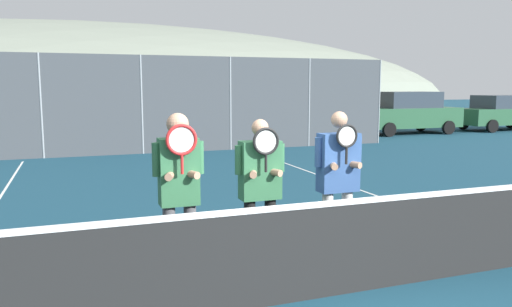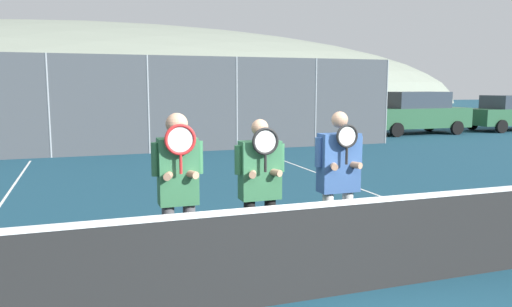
# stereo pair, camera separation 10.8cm
# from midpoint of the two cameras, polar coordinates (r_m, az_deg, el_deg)

# --- Properties ---
(ground_plane) EXTENTS (120.00, 120.00, 0.00)m
(ground_plane) POSITION_cam_midpoint_polar(r_m,az_deg,el_deg) (5.12, 5.65, -16.44)
(ground_plane) COLOR navy
(hill_distant) EXTENTS (95.13, 52.85, 18.50)m
(hill_distant) POSITION_cam_midpoint_polar(r_m,az_deg,el_deg) (63.47, -17.43, 5.44)
(hill_distant) COLOR gray
(hill_distant) RESTS_ON ground_plane
(clubhouse_building) EXTENTS (16.33, 5.50, 3.18)m
(clubhouse_building) POSITION_cam_midpoint_polar(r_m,az_deg,el_deg) (23.53, -17.95, 6.14)
(clubhouse_building) COLOR tan
(clubhouse_building) RESTS_ON ground_plane
(fence_back) EXTENTS (17.29, 0.06, 3.05)m
(fence_back) POSITION_cam_midpoint_polar(r_m,az_deg,el_deg) (15.89, -12.02, 5.47)
(fence_back) COLOR gray
(fence_back) RESTS_ON ground_plane
(tennis_net) EXTENTS (9.13, 0.09, 1.08)m
(tennis_net) POSITION_cam_midpoint_polar(r_m,az_deg,el_deg) (4.94, 5.73, -11.06)
(tennis_net) COLOR gray
(tennis_net) RESTS_ON ground_plane
(court_line_right_sideline) EXTENTS (0.05, 16.00, 0.01)m
(court_line_right_sideline) POSITION_cam_midpoint_polar(r_m,az_deg,el_deg) (9.25, 17.08, -5.70)
(court_line_right_sideline) COLOR white
(court_line_right_sideline) RESTS_ON ground_plane
(player_leftmost) EXTENTS (0.53, 0.34, 1.82)m
(player_leftmost) POSITION_cam_midpoint_polar(r_m,az_deg,el_deg) (5.20, -8.30, -3.53)
(player_leftmost) COLOR #56565B
(player_leftmost) RESTS_ON ground_plane
(player_center_left) EXTENTS (0.59, 0.34, 1.73)m
(player_center_left) POSITION_cam_midpoint_polar(r_m,az_deg,el_deg) (5.60, 1.02, -3.36)
(player_center_left) COLOR black
(player_center_left) RESTS_ON ground_plane
(player_center_right) EXTENTS (0.61, 0.34, 1.81)m
(player_center_right) POSITION_cam_midpoint_polar(r_m,az_deg,el_deg) (5.91, 9.95, -2.49)
(player_center_right) COLOR white
(player_center_right) RESTS_ON ground_plane
(car_far_left) EXTENTS (4.43, 1.91, 1.85)m
(car_far_left) POSITION_cam_midpoint_polar(r_m,az_deg,el_deg) (19.07, -26.03, 3.43)
(car_far_left) COLOR maroon
(car_far_left) RESTS_ON ground_plane
(car_left_of_center) EXTENTS (4.48, 2.04, 1.77)m
(car_left_of_center) POSITION_cam_midpoint_polar(r_m,az_deg,el_deg) (19.02, -10.15, 3.99)
(car_left_of_center) COLOR #285638
(car_left_of_center) RESTS_ON ground_plane
(car_center) EXTENTS (4.73, 1.90, 1.82)m
(car_center) POSITION_cam_midpoint_polar(r_m,az_deg,el_deg) (20.39, 5.14, 4.37)
(car_center) COLOR #285638
(car_center) RESTS_ON ground_plane
(car_right_of_center) EXTENTS (4.73, 2.03, 1.86)m
(car_right_of_center) POSITION_cam_midpoint_polar(r_m,az_deg,el_deg) (23.17, 17.80, 4.47)
(car_right_of_center) COLOR #285638
(car_right_of_center) RESTS_ON ground_plane
(car_far_right) EXTENTS (4.64, 1.96, 1.67)m
(car_far_right) POSITION_cam_midpoint_polar(r_m,az_deg,el_deg) (26.77, 27.35, 4.20)
(car_far_right) COLOR #285638
(car_far_right) RESTS_ON ground_plane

